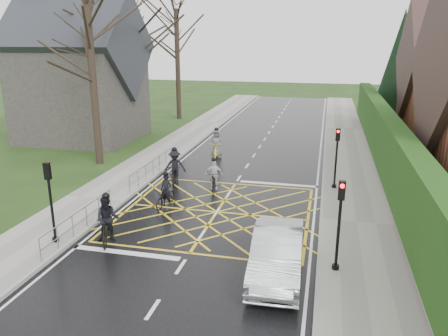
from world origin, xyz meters
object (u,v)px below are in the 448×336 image
at_px(cyclist_front, 214,178).
at_px(car, 277,253).
at_px(cyclist_rear, 166,195).
at_px(cyclist_mid, 175,170).
at_px(cyclist_back, 107,224).
at_px(cyclist_lead, 216,147).

relative_size(cyclist_front, car, 0.38).
distance_m(cyclist_rear, cyclist_mid, 3.38).
relative_size(cyclist_back, cyclist_mid, 0.96).
bearing_deg(cyclist_rear, cyclist_mid, 110.78).
bearing_deg(cyclist_mid, cyclist_back, -106.02).
bearing_deg(cyclist_mid, car, -67.10).
xyz_separation_m(cyclist_rear, cyclist_back, (-0.84, -3.99, 0.21)).
bearing_deg(cyclist_front, cyclist_lead, 92.17).
height_order(cyclist_rear, cyclist_mid, cyclist_mid).
distance_m(cyclist_front, car, 8.69).
height_order(cyclist_front, car, cyclist_front).
bearing_deg(cyclist_lead, cyclist_mid, -110.44).
distance_m(cyclist_rear, car, 7.48).
bearing_deg(cyclist_lead, cyclist_back, -105.93).
relative_size(cyclist_rear, car, 0.39).
distance_m(cyclist_back, cyclist_mid, 7.28).
bearing_deg(cyclist_back, cyclist_lead, 66.87).
xyz_separation_m(cyclist_back, cyclist_front, (2.39, 6.76, -0.13)).
xyz_separation_m(cyclist_rear, cyclist_lead, (0.14, 8.86, 0.14)).
bearing_deg(cyclist_lead, cyclist_front, -88.51).
bearing_deg(cyclist_back, cyclist_rear, 59.33).
distance_m(cyclist_front, cyclist_lead, 6.24).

